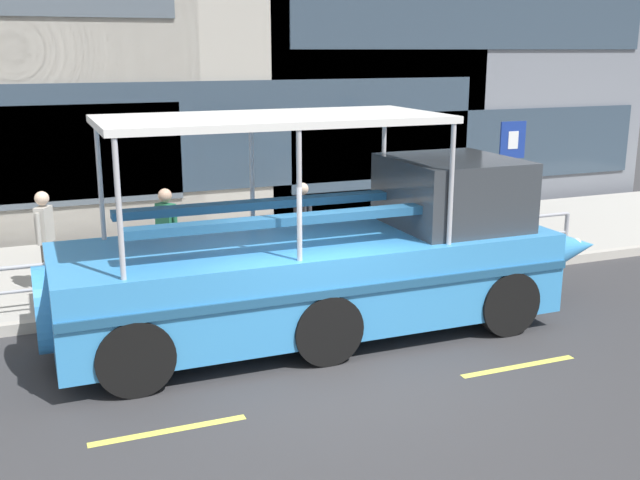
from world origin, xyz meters
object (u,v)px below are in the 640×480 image
Objects in this scene: duck_tour_boat at (343,261)px; pedestrian_near_bow at (427,203)px; pedestrian_mid_left at (303,217)px; pedestrian_near_stern at (45,231)px; pedestrian_mid_right at (167,228)px; parking_sign at (511,162)px.

duck_tour_boat is 5.90× the size of pedestrian_near_bow.
duck_tour_boat is at bearing -97.69° from pedestrian_mid_left.
duck_tour_boat reaches higher than pedestrian_near_stern.
pedestrian_near_stern is at bearing 142.90° from duck_tour_boat.
pedestrian_near_bow is at bearing 44.47° from duck_tour_boat.
pedestrian_near_stern is at bearing 165.11° from pedestrian_mid_right.
pedestrian_mid_left is at bearing -4.90° from pedestrian_near_stern.
pedestrian_near_bow is 0.90× the size of pedestrian_near_stern.
pedestrian_near_bow is at bearing 6.67° from pedestrian_mid_right.
duck_tour_boat is 5.31× the size of pedestrian_near_stern.
parking_sign is 0.28× the size of duck_tour_boat.
pedestrian_near_stern reaches higher than pedestrian_mid_left.
pedestrian_near_stern is (-7.48, -0.12, 0.11)m from pedestrian_near_bow.
duck_tour_boat reaches higher than parking_sign.
pedestrian_mid_right is (-7.16, -0.15, -0.73)m from parking_sign.
parking_sign is 1.68× the size of pedestrian_near_bow.
pedestrian_near_stern is (-1.96, 0.52, -0.00)m from pedestrian_mid_right.
duck_tour_boat is 5.58× the size of pedestrian_mid_left.
pedestrian_mid_left is at bearing -179.83° from parking_sign.
duck_tour_boat is at bearing -150.90° from parking_sign.
pedestrian_mid_left is 2.57m from pedestrian_mid_right.
pedestrian_near_bow is 0.95× the size of pedestrian_mid_left.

